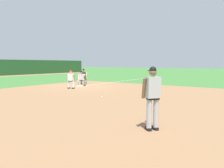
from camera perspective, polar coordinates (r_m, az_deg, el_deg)
ground_plane at (r=18.72m, az=-8.41°, el=-0.65°), size 160.00×160.00×0.00m
infield_dirt_patch at (r=12.48m, az=-3.60°, el=-3.58°), size 18.00×18.00×0.01m
foul_line_stripe at (r=25.04m, az=3.96°, el=0.92°), size 15.76×0.10×0.00m
first_base_bag at (r=18.71m, az=-8.41°, el=-0.52°), size 0.38×0.38×0.09m
baseball at (r=12.56m, az=-2.62°, el=-3.36°), size 0.07×0.07×0.07m
pitcher at (r=6.41m, az=10.58°, el=-2.64°), size 0.85×0.54×1.86m
first_baseman at (r=19.15m, az=-7.94°, el=1.69°), size 0.72×1.09×1.34m
baserunner at (r=17.15m, az=-10.71°, el=1.42°), size 0.57×0.66×1.46m
umpire at (r=20.62m, az=-7.45°, el=2.12°), size 0.68×0.66×1.46m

